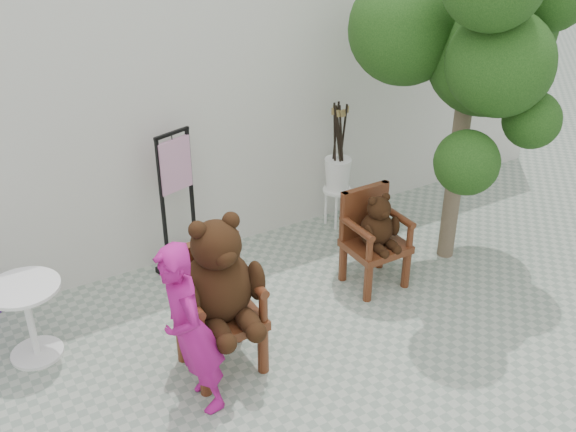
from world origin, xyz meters
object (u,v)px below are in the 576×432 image
(person, at_px, (190,330))
(tree, at_px, (481,36))
(chair_small, at_px, (375,230))
(chair_big, at_px, (218,287))
(stool_bucket, at_px, (338,173))
(cafe_table, at_px, (28,313))
(display_stand, at_px, (179,220))

(person, bearing_deg, tree, 103.87)
(tree, bearing_deg, chair_small, 177.64)
(chair_small, bearing_deg, chair_big, -168.66)
(person, xyz_separation_m, stool_bucket, (2.55, 1.83, -0.08))
(person, relative_size, stool_bucket, 1.00)
(chair_big, relative_size, chair_small, 1.44)
(chair_small, xyz_separation_m, tree, (1.03, -0.04, 1.73))
(person, relative_size, tree, 0.44)
(chair_big, height_order, person, person)
(chair_small, distance_m, cafe_table, 3.19)
(person, bearing_deg, display_stand, 162.71)
(chair_small, bearing_deg, person, -162.79)
(stool_bucket, relative_size, tree, 0.44)
(chair_small, bearing_deg, tree, -2.36)
(cafe_table, bearing_deg, chair_small, -10.15)
(chair_big, height_order, display_stand, display_stand)
(chair_big, xyz_separation_m, stool_bucket, (2.17, 1.51, -0.15))
(chair_small, height_order, display_stand, display_stand)
(tree, bearing_deg, cafe_table, 171.75)
(cafe_table, height_order, stool_bucket, stool_bucket)
(display_stand, xyz_separation_m, tree, (2.57, -1.19, 1.74))
(stool_bucket, bearing_deg, chair_small, -106.96)
(display_stand, relative_size, stool_bucket, 1.04)
(chair_small, distance_m, stool_bucket, 1.20)
(chair_big, xyz_separation_m, display_stand, (0.28, 1.51, -0.20))
(chair_big, xyz_separation_m, chair_small, (1.82, 0.37, -0.20))
(chair_big, relative_size, stool_bucket, 0.97)
(person, distance_m, display_stand, 1.95)
(chair_big, bearing_deg, tree, 6.46)
(chair_small, height_order, cafe_table, chair_small)
(chair_small, bearing_deg, cafe_table, 169.85)
(chair_small, relative_size, person, 0.67)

